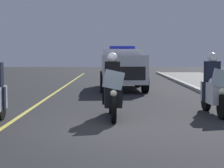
% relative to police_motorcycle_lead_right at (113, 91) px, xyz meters
% --- Properties ---
extents(ground_plane, '(80.00, 80.00, 0.00)m').
position_rel_police_motorcycle_lead_right_xyz_m(ground_plane, '(1.24, -0.01, -0.70)').
color(ground_plane, '#28282B').
extents(lane_stripe_center, '(48.00, 0.12, 0.01)m').
position_rel_police_motorcycle_lead_right_xyz_m(lane_stripe_center, '(1.24, -2.50, -0.70)').
color(lane_stripe_center, '#E0D14C').
rests_on(lane_stripe_center, ground).
extents(police_motorcycle_lead_right, '(2.14, 0.58, 1.72)m').
position_rel_police_motorcycle_lead_right_xyz_m(police_motorcycle_lead_right, '(0.00, 0.00, 0.00)').
color(police_motorcycle_lead_right, black).
rests_on(police_motorcycle_lead_right, ground).
extents(police_motorcycle_trailing, '(2.14, 0.58, 1.72)m').
position_rel_police_motorcycle_lead_right_xyz_m(police_motorcycle_trailing, '(-0.51, 2.80, 0.00)').
color(police_motorcycle_trailing, black).
rests_on(police_motorcycle_trailing, ground).
extents(police_suv, '(4.97, 2.23, 2.05)m').
position_rel_police_motorcycle_lead_right_xyz_m(police_suv, '(-8.06, 0.44, 0.37)').
color(police_suv, silver).
rests_on(police_suv, ground).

